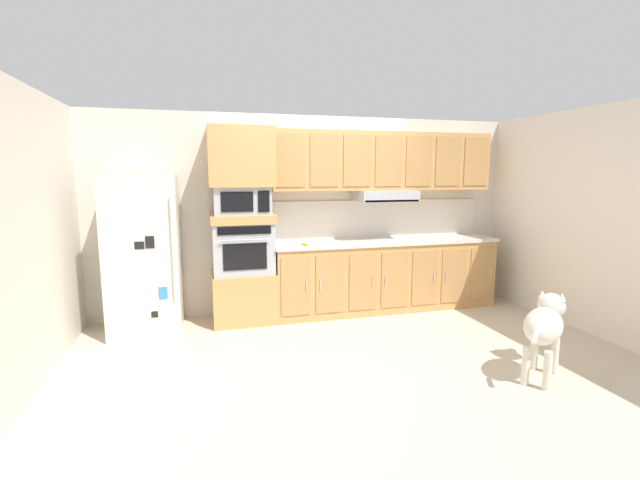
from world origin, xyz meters
name	(u,v)px	position (x,y,z in m)	size (l,w,h in m)	color
ground_plane	(335,334)	(0.00, 0.00, 0.00)	(9.60, 9.60, 0.00)	beige
back_kitchen_wall	(311,214)	(0.00, 1.11, 1.25)	(6.20, 0.12, 2.50)	beige
side_panel_left	(41,231)	(-2.80, 0.00, 1.25)	(0.12, 7.10, 2.50)	beige
side_panel_right	(551,216)	(2.80, 0.00, 1.25)	(0.12, 7.10, 2.50)	silver
refrigerator	(144,254)	(-2.02, 0.68, 0.88)	(0.76, 0.73, 1.76)	silver
oven_base_cabinet	(244,296)	(-0.93, 0.75, 0.30)	(0.74, 0.62, 0.60)	tan
built_in_oven	(243,247)	(-0.93, 0.75, 0.90)	(0.70, 0.62, 0.60)	#A8AAAF
appliance_mid_shelf	(242,218)	(-0.93, 0.75, 1.25)	(0.74, 0.62, 0.10)	tan
microwave	(241,200)	(-0.93, 0.75, 1.46)	(0.64, 0.54, 0.32)	#A8AAAF
appliance_upper_cabinet	(240,157)	(-0.93, 0.75, 1.96)	(0.74, 0.62, 0.68)	tan
lower_cabinet_run	(385,276)	(0.91, 0.75, 0.44)	(2.94, 0.63, 0.88)	tan
countertop_slab	(385,241)	(0.91, 0.75, 0.90)	(2.98, 0.64, 0.04)	beige
backsplash_panel	(377,219)	(0.91, 1.04, 1.17)	(2.98, 0.02, 0.50)	silver
upper_cabinet_with_hood	(383,164)	(0.91, 0.87, 1.90)	(2.94, 0.48, 0.88)	tan
screwdriver	(306,244)	(-0.19, 0.59, 0.93)	(0.16, 0.15, 0.03)	yellow
dog	(545,324)	(1.47, -1.45, 0.47)	(0.81, 0.67, 0.71)	beige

